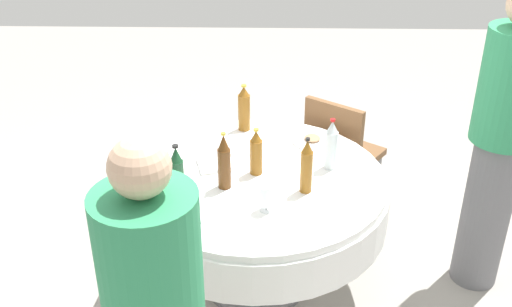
{
  "coord_description": "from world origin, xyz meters",
  "views": [
    {
      "loc": [
        -2.73,
        -0.06,
        2.36
      ],
      "look_at": [
        0.0,
        0.0,
        0.87
      ],
      "focal_mm": 42.66,
      "sensor_mm": 36.0,
      "label": 1
    }
  ],
  "objects": [
    {
      "name": "bottle_brown_right",
      "position": [
        -0.12,
        0.16,
        0.88
      ],
      "size": [
        0.07,
        0.07,
        0.31
      ],
      "color": "#593314",
      "rests_on": "dining_table"
    },
    {
      "name": "wine_glass_north",
      "position": [
        -0.46,
        0.37,
        0.85
      ],
      "size": [
        0.07,
        0.07,
        0.16
      ],
      "color": "white",
      "rests_on": "dining_table"
    },
    {
      "name": "person_west",
      "position": [
        0.1,
        -1.28,
        0.91
      ],
      "size": [
        0.34,
        0.34,
        1.73
      ],
      "rotation": [
        0.0,
        0.0,
        3.22
      ],
      "color": "slate",
      "rests_on": "ground_plane"
    },
    {
      "name": "bottle_amber_rear",
      "position": [
        -0.15,
        -0.25,
        0.88
      ],
      "size": [
        0.06,
        0.06,
        0.3
      ],
      "color": "#8C5619",
      "rests_on": "dining_table"
    },
    {
      "name": "bottle_dark_green_near",
      "position": [
        -0.22,
        0.37,
        0.88
      ],
      "size": [
        0.07,
        0.07,
        0.29
      ],
      "color": "#194728",
      "rests_on": "dining_table"
    },
    {
      "name": "bottle_clear_west",
      "position": [
        0.09,
        -0.39,
        0.87
      ],
      "size": [
        0.07,
        0.07,
        0.29
      ],
      "color": "silver",
      "rests_on": "dining_table"
    },
    {
      "name": "folded_napkin",
      "position": [
        0.09,
        0.23,
        0.75
      ],
      "size": [
        0.21,
        0.21,
        0.02
      ],
      "primitive_type": "cube",
      "rotation": [
        0.0,
        0.0,
        0.26
      ],
      "color": "white",
      "rests_on": "dining_table"
    },
    {
      "name": "plate_inner",
      "position": [
        0.32,
        0.1,
        0.75
      ],
      "size": [
        0.25,
        0.25,
        0.02
      ],
      "color": "white",
      "rests_on": "dining_table"
    },
    {
      "name": "plate_front",
      "position": [
        0.38,
        -0.31,
        0.75
      ],
      "size": [
        0.23,
        0.23,
        0.04
      ],
      "color": "white",
      "rests_on": "dining_table"
    },
    {
      "name": "ground_plane",
      "position": [
        0.0,
        0.0,
        0.0
      ],
      "size": [
        10.0,
        10.0,
        0.0
      ],
      "primitive_type": "plane",
      "color": "gray"
    },
    {
      "name": "spoon_rear",
      "position": [
        -0.44,
        0.19,
        0.74
      ],
      "size": [
        0.04,
        0.18,
        0.0
      ],
      "primitive_type": "cube",
      "rotation": [
        0.0,
        0.0,
        4.55
      ],
      "color": "silver",
      "rests_on": "dining_table"
    },
    {
      "name": "chair_right",
      "position": [
        0.71,
        -0.52,
        0.52
      ],
      "size": [
        0.56,
        0.56,
        0.87
      ],
      "rotation": [
        0.0,
        0.0,
        4.08
      ],
      "color": "brown",
      "rests_on": "ground_plane"
    },
    {
      "name": "dining_table",
      "position": [
        0.0,
        0.0,
        0.59
      ],
      "size": [
        1.39,
        1.39,
        0.74
      ],
      "color": "white",
      "rests_on": "ground_plane"
    },
    {
      "name": "bottle_amber_outer",
      "position": [
        0.54,
        0.08,
        0.87
      ],
      "size": [
        0.07,
        0.07,
        0.29
      ],
      "color": "#8C5619",
      "rests_on": "dining_table"
    },
    {
      "name": "wine_glass_near",
      "position": [
        -0.32,
        -0.06,
        0.83
      ],
      "size": [
        0.07,
        0.07,
        0.14
      ],
      "color": "white",
      "rests_on": "dining_table"
    },
    {
      "name": "knife_north",
      "position": [
        -0.04,
        -0.14,
        0.74
      ],
      "size": [
        0.18,
        0.07,
        0.0
      ],
      "primitive_type": "cube",
      "rotation": [
        0.0,
        0.0,
        6.0
      ],
      "color": "silver",
      "rests_on": "dining_table"
    },
    {
      "name": "knife_outer",
      "position": [
        -0.24,
        -0.47,
        0.74
      ],
      "size": [
        0.18,
        0.02,
        0.0
      ],
      "primitive_type": "cube",
      "rotation": [
        0.0,
        0.0,
        6.24
      ],
      "color": "silver",
      "rests_on": "dining_table"
    },
    {
      "name": "bottle_amber_north",
      "position": [
        0.02,
        -0.0,
        0.86
      ],
      "size": [
        0.07,
        0.07,
        0.26
      ],
      "color": "#8C5619",
      "rests_on": "dining_table"
    },
    {
      "name": "plate_far",
      "position": [
        -0.03,
        0.48,
        0.75
      ],
      "size": [
        0.26,
        0.26,
        0.02
      ],
      "color": "white",
      "rests_on": "dining_table"
    }
  ]
}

